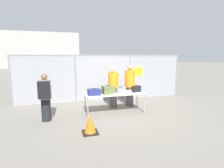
{
  "coord_description": "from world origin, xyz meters",
  "views": [
    {
      "loc": [
        -2.0,
        -6.35,
        2.16
      ],
      "look_at": [
        -0.02,
        0.6,
        1.05
      ],
      "focal_mm": 28.0,
      "sensor_mm": 36.0,
      "label": 1
    }
  ],
  "objects_px": {
    "inspection_table": "(115,94)",
    "utility_trailer": "(127,84)",
    "security_worker_near": "(113,87)",
    "suitcase_olive": "(108,90)",
    "security_worker_far": "(130,85)",
    "traveler_hooded": "(45,95)",
    "traffic_cone": "(90,124)",
    "suitcase_navy": "(94,92)",
    "suitcase_grey": "(121,90)",
    "suitcase_black": "(136,89)"
  },
  "relations": [
    {
      "from": "security_worker_far",
      "to": "inspection_table",
      "type": "bearing_deg",
      "value": 57.64
    },
    {
      "from": "utility_trailer",
      "to": "suitcase_grey",
      "type": "bearing_deg",
      "value": -113.88
    },
    {
      "from": "security_worker_far",
      "to": "utility_trailer",
      "type": "distance_m",
      "value": 3.75
    },
    {
      "from": "traveler_hooded",
      "to": "utility_trailer",
      "type": "height_order",
      "value": "traveler_hooded"
    },
    {
      "from": "suitcase_grey",
      "to": "security_worker_near",
      "type": "bearing_deg",
      "value": 96.71
    },
    {
      "from": "suitcase_navy",
      "to": "utility_trailer",
      "type": "distance_m",
      "value": 5.35
    },
    {
      "from": "suitcase_navy",
      "to": "suitcase_grey",
      "type": "height_order",
      "value": "suitcase_navy"
    },
    {
      "from": "inspection_table",
      "to": "utility_trailer",
      "type": "xyz_separation_m",
      "value": [
        2.14,
        4.32,
        -0.33
      ]
    },
    {
      "from": "suitcase_grey",
      "to": "traffic_cone",
      "type": "height_order",
      "value": "suitcase_grey"
    },
    {
      "from": "inspection_table",
      "to": "suitcase_olive",
      "type": "xyz_separation_m",
      "value": [
        -0.29,
        -0.06,
        0.2
      ]
    },
    {
      "from": "suitcase_olive",
      "to": "suitcase_grey",
      "type": "xyz_separation_m",
      "value": [
        0.54,
        0.1,
        -0.05
      ]
    },
    {
      "from": "inspection_table",
      "to": "suitcase_navy",
      "type": "distance_m",
      "value": 0.85
    },
    {
      "from": "suitcase_black",
      "to": "utility_trailer",
      "type": "relative_size",
      "value": 0.09
    },
    {
      "from": "suitcase_black",
      "to": "traffic_cone",
      "type": "relative_size",
      "value": 0.64
    },
    {
      "from": "suitcase_olive",
      "to": "security_worker_near",
      "type": "relative_size",
      "value": 0.26
    },
    {
      "from": "inspection_table",
      "to": "suitcase_grey",
      "type": "distance_m",
      "value": 0.3
    },
    {
      "from": "security_worker_near",
      "to": "inspection_table",
      "type": "bearing_deg",
      "value": 78.31
    },
    {
      "from": "security_worker_far",
      "to": "suitcase_black",
      "type": "bearing_deg",
      "value": 104.49
    },
    {
      "from": "suitcase_navy",
      "to": "traveler_hooded",
      "type": "xyz_separation_m",
      "value": [
        -1.68,
        -0.16,
        0.01
      ]
    },
    {
      "from": "suitcase_olive",
      "to": "suitcase_grey",
      "type": "bearing_deg",
      "value": 10.99
    },
    {
      "from": "security_worker_far",
      "to": "utility_trailer",
      "type": "height_order",
      "value": "security_worker_far"
    },
    {
      "from": "inspection_table",
      "to": "utility_trailer",
      "type": "distance_m",
      "value": 4.83
    },
    {
      "from": "suitcase_olive",
      "to": "traveler_hooded",
      "type": "distance_m",
      "value": 2.23
    },
    {
      "from": "traveler_hooded",
      "to": "inspection_table",
      "type": "bearing_deg",
      "value": -0.03
    },
    {
      "from": "suitcase_black",
      "to": "inspection_table",
      "type": "bearing_deg",
      "value": -179.64
    },
    {
      "from": "traveler_hooded",
      "to": "traffic_cone",
      "type": "relative_size",
      "value": 2.95
    },
    {
      "from": "utility_trailer",
      "to": "traffic_cone",
      "type": "xyz_separation_m",
      "value": [
        -3.36,
        -5.92,
        -0.15
      ]
    },
    {
      "from": "suitcase_navy",
      "to": "traffic_cone",
      "type": "xyz_separation_m",
      "value": [
        -0.39,
        -1.5,
        -0.63
      ]
    },
    {
      "from": "suitcase_navy",
      "to": "suitcase_grey",
      "type": "bearing_deg",
      "value": 7.58
    },
    {
      "from": "security_worker_near",
      "to": "traffic_cone",
      "type": "distance_m",
      "value": 2.83
    },
    {
      "from": "suitcase_black",
      "to": "security_worker_near",
      "type": "height_order",
      "value": "security_worker_near"
    },
    {
      "from": "suitcase_navy",
      "to": "security_worker_near",
      "type": "relative_size",
      "value": 0.26
    },
    {
      "from": "utility_trailer",
      "to": "inspection_table",
      "type": "bearing_deg",
      "value": -116.4
    },
    {
      "from": "suitcase_grey",
      "to": "suitcase_black",
      "type": "height_order",
      "value": "suitcase_black"
    },
    {
      "from": "suitcase_olive",
      "to": "suitcase_grey",
      "type": "relative_size",
      "value": 1.12
    },
    {
      "from": "traffic_cone",
      "to": "suitcase_grey",
      "type": "bearing_deg",
      "value": 48.15
    },
    {
      "from": "inspection_table",
      "to": "suitcase_olive",
      "type": "relative_size",
      "value": 5.11
    },
    {
      "from": "suitcase_black",
      "to": "utility_trailer",
      "type": "distance_m",
      "value": 4.52
    },
    {
      "from": "suitcase_navy",
      "to": "suitcase_grey",
      "type": "xyz_separation_m",
      "value": [
        1.08,
        0.14,
        -0.0
      ]
    },
    {
      "from": "inspection_table",
      "to": "suitcase_black",
      "type": "bearing_deg",
      "value": 0.36
    },
    {
      "from": "suitcase_grey",
      "to": "suitcase_black",
      "type": "xyz_separation_m",
      "value": [
        0.66,
        -0.04,
        0.02
      ]
    },
    {
      "from": "suitcase_olive",
      "to": "suitcase_black",
      "type": "relative_size",
      "value": 1.29
    },
    {
      "from": "suitcase_olive",
      "to": "security_worker_near",
      "type": "xyz_separation_m",
      "value": [
        0.45,
        0.84,
        -0.04
      ]
    },
    {
      "from": "suitcase_olive",
      "to": "security_worker_far",
      "type": "xyz_separation_m",
      "value": [
        1.23,
        0.87,
        0.01
      ]
    },
    {
      "from": "security_worker_near",
      "to": "traffic_cone",
      "type": "xyz_separation_m",
      "value": [
        -1.38,
        -2.38,
        -0.64
      ]
    },
    {
      "from": "security_worker_far",
      "to": "suitcase_grey",
      "type": "bearing_deg",
      "value": 64.95
    },
    {
      "from": "inspection_table",
      "to": "traveler_hooded",
      "type": "relative_size",
      "value": 1.43
    },
    {
      "from": "suitcase_navy",
      "to": "suitcase_black",
      "type": "xyz_separation_m",
      "value": [
        1.73,
        0.11,
        0.01
      ]
    },
    {
      "from": "traffic_cone",
      "to": "utility_trailer",
      "type": "bearing_deg",
      "value": 60.39
    },
    {
      "from": "utility_trailer",
      "to": "security_worker_near",
      "type": "bearing_deg",
      "value": -119.23
    }
  ]
}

